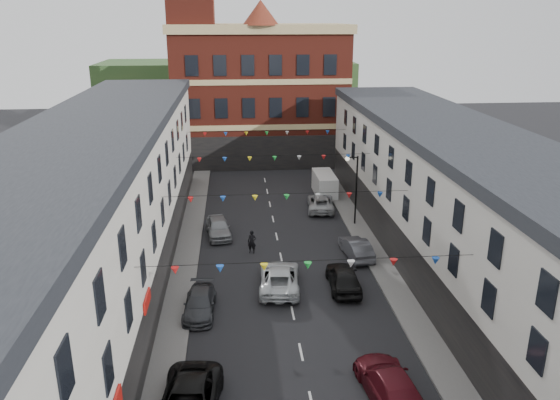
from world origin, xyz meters
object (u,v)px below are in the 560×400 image
object	(u,v)px
street_lamp	(354,181)
white_van	(325,184)
car_right_d	(344,278)
pedestrian	(252,242)
car_right_c	(390,385)
car_left_d	(200,303)
moving_car	(280,277)
car_right_e	(356,248)
car_left_e	(218,227)
car_right_f	(321,203)

from	to	relation	value
street_lamp	white_van	size ratio (longest dim) A/B	1.25
car_right_d	pedestrian	world-z (taller)	pedestrian
car_right_d	car_right_c	bearing A→B (deg)	91.73
street_lamp	pedestrian	distance (m)	10.45
car_right_c	pedestrian	size ratio (longest dim) A/B	3.04
street_lamp	car_left_d	size ratio (longest dim) A/B	1.37
moving_car	car_right_c	bearing A→B (deg)	115.21
car_right_e	moving_car	world-z (taller)	moving_car
street_lamp	pedestrian	bearing A→B (deg)	-149.69
car_left_e	car_right_c	bearing A→B (deg)	-75.67
car_left_d	moving_car	xyz separation A→B (m)	(4.98, 2.75, 0.12)
car_left_d	white_van	bearing A→B (deg)	66.03
car_right_e	pedestrian	size ratio (longest dim) A/B	2.42
street_lamp	car_right_e	size ratio (longest dim) A/B	1.40
street_lamp	car_right_d	xyz separation A→B (m)	(-2.95, -11.22, -3.11)
street_lamp	car_left_e	xyz separation A→B (m)	(-11.20, -1.48, -3.15)
car_right_c	car_left_e	bearing A→B (deg)	-73.81
car_left_d	pedestrian	xyz separation A→B (m)	(3.41, 8.46, 0.25)
car_left_d	car_right_d	xyz separation A→B (m)	(9.10, 2.28, 0.16)
street_lamp	car_right_e	world-z (taller)	street_lamp
pedestrian	moving_car	bearing A→B (deg)	-57.01
car_left_e	white_van	world-z (taller)	white_van
car_left_e	car_right_f	distance (m)	10.68
car_right_c	street_lamp	bearing A→B (deg)	-103.30
car_left_e	moving_car	world-z (taller)	moving_car
white_van	pedestrian	distance (m)	15.62
car_right_f	street_lamp	bearing A→B (deg)	123.40
car_right_e	moving_car	bearing A→B (deg)	29.75
white_van	pedestrian	xyz separation A→B (m)	(-7.69, -13.59, -0.18)
car_right_d	car_left_d	bearing A→B (deg)	15.82
street_lamp	moving_car	world-z (taller)	street_lamp
car_right_e	pedestrian	bearing A→B (deg)	-16.25
car_left_d	street_lamp	bearing A→B (deg)	51.02
car_left_e	pedestrian	size ratio (longest dim) A/B	2.50
pedestrian	car_right_e	bearing A→B (deg)	7.64
street_lamp	car_right_c	xyz separation A→B (m)	(-2.95, -22.03, -3.12)
car_right_f	pedestrian	bearing A→B (deg)	60.46
moving_car	pedestrian	bearing A→B (deg)	-69.44
car_right_f	moving_car	xyz separation A→B (m)	(-5.02, -14.78, 0.07)
street_lamp	white_van	world-z (taller)	street_lamp
car_right_e	white_van	distance (m)	14.93
pedestrian	car_right_f	bearing A→B (deg)	71.57
car_left_d	car_right_f	world-z (taller)	car_right_f
car_right_d	moving_car	xyz separation A→B (m)	(-4.12, 0.46, -0.04)
car_left_d	car_left_e	size ratio (longest dim) A/B	0.98
street_lamp	car_left_e	world-z (taller)	street_lamp
car_left_d	car_right_f	bearing A→B (deg)	63.04
pedestrian	white_van	bearing A→B (deg)	78.09
car_right_d	white_van	xyz separation A→B (m)	(2.00, 19.76, 0.27)
car_right_e	pedestrian	xyz separation A→B (m)	(-7.59, 1.33, 0.18)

